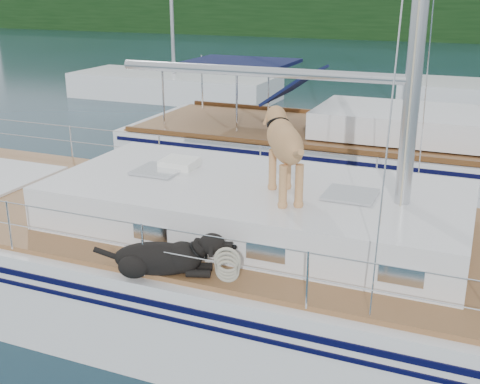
% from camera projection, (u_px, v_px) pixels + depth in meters
% --- Properties ---
extents(ground, '(120.00, 120.00, 0.00)m').
position_uv_depth(ground, '(202.00, 300.00, 8.43)').
color(ground, black).
rests_on(ground, ground).
extents(tree_line, '(90.00, 3.00, 6.00)m').
position_uv_depth(tree_line, '(455.00, 2.00, 46.77)').
color(tree_line, black).
rests_on(tree_line, ground).
extents(shore_bank, '(92.00, 1.00, 1.20)m').
position_uv_depth(shore_bank, '(452.00, 33.00, 48.59)').
color(shore_bank, '#595147').
rests_on(shore_bank, ground).
extents(main_sailboat, '(12.00, 3.96, 14.01)m').
position_uv_depth(main_sailboat, '(207.00, 257.00, 8.17)').
color(main_sailboat, white).
rests_on(main_sailboat, ground).
extents(neighbor_sailboat, '(11.00, 3.50, 13.30)m').
position_uv_depth(neighbor_sailboat, '(377.00, 158.00, 13.10)').
color(neighbor_sailboat, white).
rests_on(neighbor_sailboat, ground).
extents(bg_boat_west, '(8.00, 3.00, 11.65)m').
position_uv_depth(bg_boat_west, '(174.00, 87.00, 23.42)').
color(bg_boat_west, white).
rests_on(bg_boat_west, ground).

